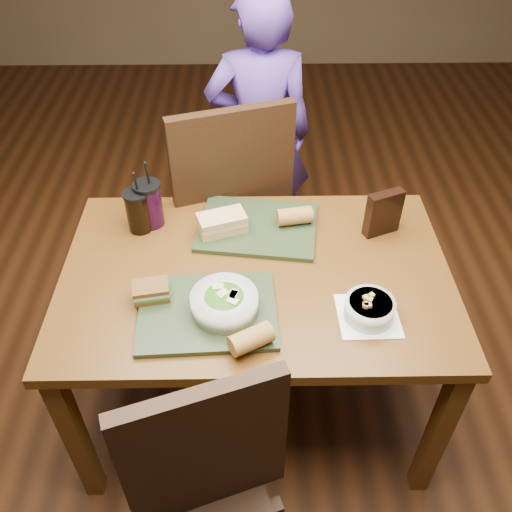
# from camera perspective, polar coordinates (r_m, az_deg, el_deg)

# --- Properties ---
(ground) EXTENTS (6.00, 6.00, 0.00)m
(ground) POSITION_cam_1_polar(r_m,az_deg,el_deg) (2.39, -0.00, -14.73)
(ground) COLOR #381C0B
(ground) RESTS_ON ground
(dining_table) EXTENTS (1.30, 0.85, 0.75)m
(dining_table) POSITION_cam_1_polar(r_m,az_deg,el_deg) (1.87, -0.00, -3.64)
(dining_table) COLOR #583511
(dining_table) RESTS_ON ground
(chair_far) EXTENTS (0.60, 0.61, 1.11)m
(chair_far) POSITION_cam_1_polar(r_m,az_deg,el_deg) (2.33, -2.21, 5.62)
(chair_far) COLOR black
(chair_far) RESTS_ON ground
(diner) EXTENTS (0.52, 0.35, 1.39)m
(diner) POSITION_cam_1_polar(r_m,az_deg,el_deg) (2.65, 0.38, 12.52)
(diner) COLOR #583AA0
(diner) RESTS_ON ground
(tray_near) EXTENTS (0.43, 0.34, 0.02)m
(tray_near) POSITION_cam_1_polar(r_m,az_deg,el_deg) (1.68, -5.13, -5.89)
(tray_near) COLOR #25321B
(tray_near) RESTS_ON dining_table
(tray_far) EXTENTS (0.46, 0.38, 0.02)m
(tray_far) POSITION_cam_1_polar(r_m,az_deg,el_deg) (1.97, 0.17, 3.08)
(tray_far) COLOR #25321B
(tray_far) RESTS_ON dining_table
(salad_bowl) EXTENTS (0.21, 0.21, 0.07)m
(salad_bowl) POSITION_cam_1_polar(r_m,az_deg,el_deg) (1.64, -3.35, -4.84)
(salad_bowl) COLOR silver
(salad_bowl) RESTS_ON tray_near
(soup_bowl) EXTENTS (0.19, 0.19, 0.07)m
(soup_bowl) POSITION_cam_1_polar(r_m,az_deg,el_deg) (1.68, 11.86, -5.45)
(soup_bowl) COLOR white
(soup_bowl) RESTS_ON dining_table
(sandwich_near) EXTENTS (0.12, 0.09, 0.05)m
(sandwich_near) POSITION_cam_1_polar(r_m,az_deg,el_deg) (1.71, -10.98, -3.65)
(sandwich_near) COLOR #593819
(sandwich_near) RESTS_ON tray_near
(sandwich_far) EXTENTS (0.19, 0.14, 0.07)m
(sandwich_far) POSITION_cam_1_polar(r_m,az_deg,el_deg) (1.92, -3.60, 3.51)
(sandwich_far) COLOR tan
(sandwich_far) RESTS_ON tray_far
(baguette_near) EXTENTS (0.14, 0.12, 0.06)m
(baguette_near) POSITION_cam_1_polar(r_m,az_deg,el_deg) (1.55, -0.53, -8.71)
(baguette_near) COLOR #AD7533
(baguette_near) RESTS_ON tray_near
(baguette_far) EXTENTS (0.13, 0.08, 0.06)m
(baguette_far) POSITION_cam_1_polar(r_m,az_deg,el_deg) (1.96, 4.07, 4.22)
(baguette_far) COLOR #AD7533
(baguette_far) RESTS_ON tray_far
(cup_cola) EXTENTS (0.09, 0.09, 0.25)m
(cup_cola) POSITION_cam_1_polar(r_m,az_deg,el_deg) (1.97, -12.30, 4.67)
(cup_cola) COLOR black
(cup_cola) RESTS_ON dining_table
(cup_berry) EXTENTS (0.10, 0.10, 0.27)m
(cup_berry) POSITION_cam_1_polar(r_m,az_deg,el_deg) (1.99, -11.18, 5.41)
(cup_berry) COLOR black
(cup_berry) RESTS_ON dining_table
(chip_bag) EXTENTS (0.14, 0.09, 0.17)m
(chip_bag) POSITION_cam_1_polar(r_m,az_deg,el_deg) (1.96, 13.26, 4.42)
(chip_bag) COLOR black
(chip_bag) RESTS_ON dining_table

